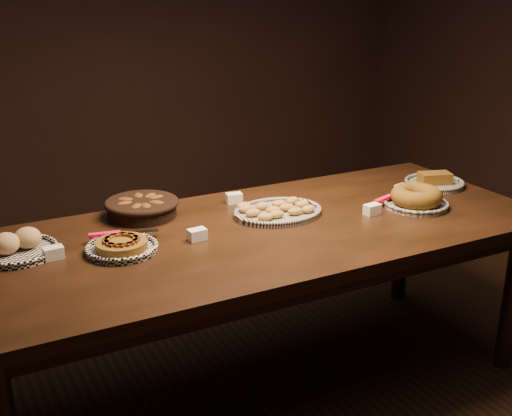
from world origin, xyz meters
name	(u,v)px	position (x,y,z in m)	size (l,w,h in m)	color
ground	(261,385)	(0.00, 0.00, 0.00)	(5.00, 5.00, 0.00)	black
buffet_table	(262,245)	(0.00, 0.00, 0.68)	(2.40, 1.00, 0.75)	black
apple_tart_plate	(122,246)	(-0.57, 0.03, 0.77)	(0.31, 0.28, 0.05)	white
madeleine_platter	(277,211)	(0.13, 0.11, 0.77)	(0.39, 0.32, 0.04)	black
bundt_cake_plate	(416,199)	(0.73, -0.09, 0.79)	(0.32, 0.31, 0.09)	black
croissant_basket	(142,206)	(-0.39, 0.36, 0.80)	(0.31, 0.31, 0.08)	black
bread_roll_plate	(17,247)	(-0.92, 0.18, 0.78)	(0.29, 0.29, 0.09)	white
loaf_plate	(434,182)	(1.02, 0.11, 0.77)	(0.29, 0.29, 0.07)	black
tent_cards	(262,215)	(0.05, 0.08, 0.77)	(1.68, 0.47, 0.04)	white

